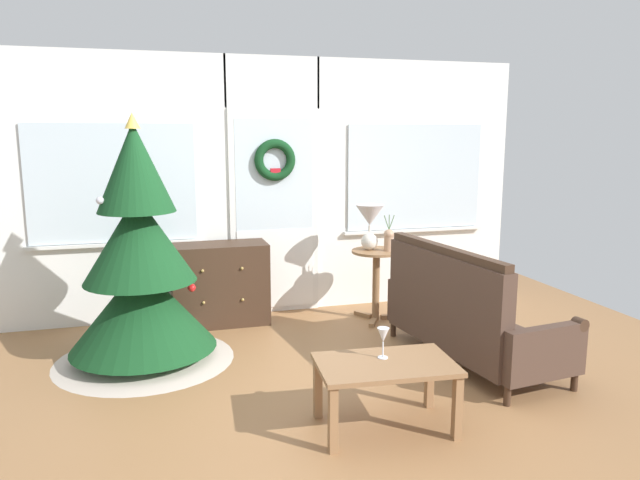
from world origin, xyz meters
TOP-DOWN VIEW (x-y plane):
  - ground_plane at (0.00, 0.00)m, footprint 6.76×6.76m
  - back_wall_with_door at (0.00, 2.08)m, footprint 5.20×0.19m
  - christmas_tree at (-1.30, 1.00)m, footprint 1.42×1.42m
  - dresser_cabinet at (-0.59, 1.79)m, footprint 0.90×0.45m
  - settee_sofa at (1.15, 0.26)m, footprint 0.90×1.71m
  - side_table at (0.88, 1.48)m, footprint 0.50×0.48m
  - table_lamp at (0.82, 1.52)m, footprint 0.28×0.28m
  - flower_vase at (0.98, 1.42)m, footprint 0.11×0.10m
  - coffee_table at (0.15, -0.58)m, footprint 0.88×0.58m
  - wine_glass at (0.16, -0.51)m, footprint 0.08×0.08m
  - gift_box at (-0.99, 0.84)m, footprint 0.20×0.18m

SIDE VIEW (x-z plane):
  - ground_plane at x=0.00m, z-range 0.00..0.00m
  - gift_box at x=-0.99m, z-range 0.00..0.20m
  - coffee_table at x=0.15m, z-range 0.15..0.58m
  - settee_sofa at x=1.15m, z-range -0.10..0.86m
  - dresser_cabinet at x=-0.59m, z-range 0.00..0.78m
  - side_table at x=0.88m, z-range 0.15..0.84m
  - wine_glass at x=0.16m, z-range 0.48..0.67m
  - christmas_tree at x=-1.30m, z-range -0.28..1.69m
  - flower_vase at x=0.98m, z-range 0.64..0.99m
  - table_lamp at x=0.82m, z-range 0.76..1.20m
  - back_wall_with_door at x=0.00m, z-range 0.01..2.56m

